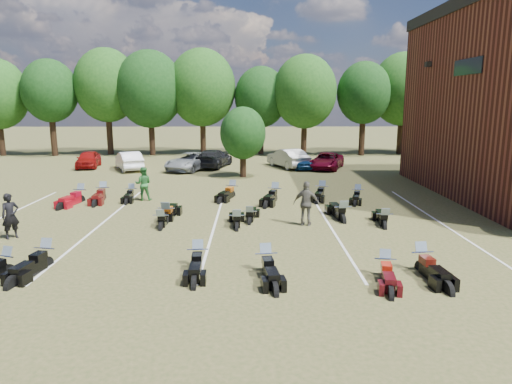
{
  "coord_description": "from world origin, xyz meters",
  "views": [
    {
      "loc": [
        -1.38,
        -16.55,
        5.32
      ],
      "look_at": [
        -1.19,
        4.0,
        1.2
      ],
      "focal_mm": 32.0,
      "sensor_mm": 36.0,
      "label": 1
    }
  ],
  "objects_px": {
    "motorcycle_14": "(103,199)",
    "person_green": "(143,184)",
    "car_0": "(88,159)",
    "motorcycle_3": "(266,272)",
    "person_grey": "(306,204)",
    "car_4": "(301,160)",
    "motorcycle_0": "(7,274)",
    "person_black": "(10,216)"
  },
  "relations": [
    {
      "from": "motorcycle_14",
      "to": "person_green",
      "type": "bearing_deg",
      "value": -9.52
    },
    {
      "from": "car_0",
      "to": "motorcycle_3",
      "type": "height_order",
      "value": "car_0"
    },
    {
      "from": "person_grey",
      "to": "car_0",
      "type": "bearing_deg",
      "value": -31.34
    },
    {
      "from": "car_4",
      "to": "person_green",
      "type": "distance_m",
      "value": 15.27
    },
    {
      "from": "person_grey",
      "to": "motorcycle_0",
      "type": "distance_m",
      "value": 11.52
    },
    {
      "from": "person_grey",
      "to": "motorcycle_14",
      "type": "xyz_separation_m",
      "value": [
        -10.53,
        5.45,
        -0.97
      ]
    },
    {
      "from": "car_0",
      "to": "motorcycle_3",
      "type": "xyz_separation_m",
      "value": [
        13.68,
        -23.21,
        -0.68
      ]
    },
    {
      "from": "car_0",
      "to": "motorcycle_0",
      "type": "distance_m",
      "value": 23.96
    },
    {
      "from": "car_0",
      "to": "motorcycle_0",
      "type": "bearing_deg",
      "value": -85.84
    },
    {
      "from": "person_green",
      "to": "motorcycle_3",
      "type": "relative_size",
      "value": 0.8
    },
    {
      "from": "car_0",
      "to": "person_black",
      "type": "relative_size",
      "value": 2.21
    },
    {
      "from": "person_black",
      "to": "person_grey",
      "type": "bearing_deg",
      "value": -35.91
    },
    {
      "from": "person_green",
      "to": "motorcycle_3",
      "type": "xyz_separation_m",
      "value": [
        6.32,
        -10.73,
        -0.91
      ]
    },
    {
      "from": "person_black",
      "to": "motorcycle_0",
      "type": "height_order",
      "value": "person_black"
    },
    {
      "from": "person_grey",
      "to": "motorcycle_0",
      "type": "height_order",
      "value": "person_grey"
    },
    {
      "from": "car_0",
      "to": "motorcycle_14",
      "type": "height_order",
      "value": "car_0"
    },
    {
      "from": "person_black",
      "to": "motorcycle_3",
      "type": "bearing_deg",
      "value": -65.18
    },
    {
      "from": "motorcycle_0",
      "to": "motorcycle_14",
      "type": "height_order",
      "value": "motorcycle_14"
    },
    {
      "from": "car_4",
      "to": "person_black",
      "type": "distance_m",
      "value": 22.99
    },
    {
      "from": "car_4",
      "to": "motorcycle_14",
      "type": "bearing_deg",
      "value": -145.78
    },
    {
      "from": "person_black",
      "to": "motorcycle_14",
      "type": "relative_size",
      "value": 0.75
    },
    {
      "from": "person_green",
      "to": "motorcycle_0",
      "type": "xyz_separation_m",
      "value": [
        -1.79,
        -10.81,
        -0.91
      ]
    },
    {
      "from": "person_green",
      "to": "person_grey",
      "type": "bearing_deg",
      "value": 143.44
    },
    {
      "from": "car_4",
      "to": "motorcycle_0",
      "type": "relative_size",
      "value": 1.76
    },
    {
      "from": "motorcycle_3",
      "to": "motorcycle_14",
      "type": "bearing_deg",
      "value": 121.0
    },
    {
      "from": "motorcycle_3",
      "to": "motorcycle_14",
      "type": "distance_m",
      "value": 13.95
    },
    {
      "from": "person_green",
      "to": "car_0",
      "type": "bearing_deg",
      "value": -63.7
    },
    {
      "from": "person_grey",
      "to": "motorcycle_3",
      "type": "bearing_deg",
      "value": 88.11
    },
    {
      "from": "car_4",
      "to": "person_black",
      "type": "xyz_separation_m",
      "value": [
        -13.35,
        -18.72,
        0.25
      ]
    },
    {
      "from": "car_0",
      "to": "person_green",
      "type": "distance_m",
      "value": 14.49
    },
    {
      "from": "person_black",
      "to": "person_green",
      "type": "xyz_separation_m",
      "value": [
        3.56,
        7.0,
        0.01
      ]
    },
    {
      "from": "person_black",
      "to": "motorcycle_14",
      "type": "xyz_separation_m",
      "value": [
        1.27,
        7.24,
        -0.9
      ]
    },
    {
      "from": "car_0",
      "to": "person_green",
      "type": "bearing_deg",
      "value": -68.77
    },
    {
      "from": "person_green",
      "to": "motorcycle_14",
      "type": "bearing_deg",
      "value": -10.21
    },
    {
      "from": "person_black",
      "to": "person_green",
      "type": "height_order",
      "value": "person_green"
    },
    {
      "from": "motorcycle_14",
      "to": "person_grey",
      "type": "bearing_deg",
      "value": -30.92
    },
    {
      "from": "person_black",
      "to": "motorcycle_0",
      "type": "relative_size",
      "value": 0.83
    },
    {
      "from": "motorcycle_3",
      "to": "car_0",
      "type": "bearing_deg",
      "value": 113.36
    },
    {
      "from": "car_0",
      "to": "motorcycle_14",
      "type": "distance_m",
      "value": 13.27
    },
    {
      "from": "motorcycle_14",
      "to": "motorcycle_0",
      "type": "bearing_deg",
      "value": -90.93
    },
    {
      "from": "car_4",
      "to": "person_grey",
      "type": "distance_m",
      "value": 17.01
    },
    {
      "from": "person_black",
      "to": "car_4",
      "type": "bearing_deg",
      "value": 9.99
    }
  ]
}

